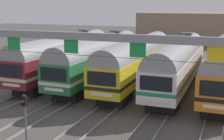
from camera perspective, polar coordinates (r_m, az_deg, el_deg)
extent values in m
plane|color=#4C4944|center=(32.43, 4.36, -2.78)|extent=(160.00, 160.00, 0.00)
cube|color=gray|center=(50.99, 0.37, 2.67)|extent=(0.07, 70.00, 0.15)
cube|color=gray|center=(50.50, 1.89, 2.57)|extent=(0.07, 70.00, 0.15)
cube|color=gray|center=(49.71, 4.76, 2.39)|extent=(0.07, 70.00, 0.15)
cube|color=gray|center=(49.33, 6.36, 2.29)|extent=(0.07, 70.00, 0.15)
cube|color=gray|center=(48.74, 9.35, 2.09)|extent=(0.07, 70.00, 0.15)
cube|color=gray|center=(48.48, 11.00, 1.98)|extent=(0.07, 70.00, 0.15)
cube|color=gray|center=(48.10, 14.09, 1.76)|extent=(0.07, 70.00, 0.15)
cube|color=gray|center=(47.96, 15.79, 1.64)|extent=(0.07, 70.00, 0.15)
cube|color=gray|center=(47.80, 18.92, 1.42)|extent=(0.07, 70.00, 0.15)
cube|color=maroon|center=(35.10, -8.39, 1.96)|extent=(2.85, 18.00, 2.35)
cube|color=beige|center=(35.17, -8.38, 1.39)|extent=(2.88, 18.02, 0.28)
cylinder|color=gray|center=(34.93, -8.45, 3.86)|extent=(2.74, 17.64, 2.74)
cube|color=black|center=(27.67, -17.60, -0.10)|extent=(2.28, 0.06, 1.03)
cube|color=silver|center=(27.93, -17.45, -2.56)|extent=(1.71, 0.05, 0.24)
cube|color=black|center=(30.26, -14.15, -3.14)|extent=(2.28, 2.60, 1.05)
cube|color=black|center=(40.92, -4.00, 1.02)|extent=(2.28, 2.60, 1.05)
cube|color=#4C4C51|center=(39.20, -4.88, 7.07)|extent=(1.10, 1.10, 0.20)
cube|color=#236B42|center=(33.32, -2.29, 1.55)|extent=(2.85, 18.00, 2.35)
cube|color=silver|center=(33.38, -2.28, 0.96)|extent=(2.88, 18.02, 0.28)
cylinder|color=gray|center=(33.13, -2.30, 3.55)|extent=(2.74, 17.64, 2.74)
cube|color=black|center=(25.36, -10.39, -0.78)|extent=(2.28, 0.06, 1.03)
cube|color=silver|center=(25.65, -10.29, -3.45)|extent=(1.71, 0.05, 0.24)
cube|color=black|center=(28.17, -7.35, -3.98)|extent=(2.28, 2.60, 1.05)
cube|color=black|center=(39.39, 1.36, 0.63)|extent=(2.28, 2.60, 1.05)
cube|color=#4C4C51|center=(37.60, 0.74, 6.91)|extent=(1.10, 1.10, 0.20)
cube|color=gold|center=(31.95, 4.42, 1.09)|extent=(2.85, 18.00, 2.35)
cube|color=black|center=(32.01, 4.41, 0.47)|extent=(2.88, 18.02, 0.28)
cylinder|color=gray|center=(31.75, 4.46, 3.17)|extent=(2.74, 17.64, 2.74)
cube|color=black|center=(23.53, -1.91, -1.57)|extent=(2.28, 0.06, 1.03)
cube|color=silver|center=(23.84, -1.89, -4.43)|extent=(1.71, 0.05, 0.24)
cube|color=black|center=(26.53, 0.42, -4.87)|extent=(2.28, 2.60, 1.05)
cube|color=black|center=(38.24, 7.10, 0.20)|extent=(2.28, 2.60, 1.05)
cube|color=white|center=(31.05, 11.62, 0.57)|extent=(2.85, 18.00, 2.35)
cube|color=#198C4C|center=(31.12, 11.59, -0.07)|extent=(2.88, 18.02, 0.28)
cylinder|color=gray|center=(30.85, 11.71, 2.71)|extent=(2.74, 17.64, 2.74)
cube|color=black|center=(22.30, 7.76, -2.42)|extent=(2.28, 0.06, 1.03)
cube|color=silver|center=(22.63, 7.68, -5.42)|extent=(1.71, 0.05, 0.24)
cube|color=black|center=(25.45, 9.06, -5.75)|extent=(2.28, 2.60, 1.05)
cube|color=black|center=(37.50, 13.14, -0.25)|extent=(2.28, 2.60, 1.05)
cube|color=#4C4C51|center=(35.61, 13.18, 6.34)|extent=(1.10, 1.10, 0.20)
cube|color=orange|center=(30.67, 19.12, 0.02)|extent=(2.85, 18.00, 2.35)
cube|color=black|center=(30.74, 19.08, -0.62)|extent=(2.88, 18.02, 0.28)
cylinder|color=gray|center=(30.47, 19.27, 2.19)|extent=(2.74, 17.64, 2.74)
cube|color=black|center=(21.77, 18.23, -3.26)|extent=(2.28, 0.06, 1.03)
cube|color=silver|center=(22.11, 18.03, -6.32)|extent=(1.71, 0.05, 0.24)
cube|color=black|center=(24.98, 18.27, -6.54)|extent=(2.28, 2.60, 1.05)
cube|color=gray|center=(18.95, -7.30, 6.02)|extent=(21.06, 0.32, 0.44)
cube|color=#198C3F|center=(21.24, -16.99, 4.53)|extent=(0.90, 0.08, 0.80)
cube|color=#198C3F|center=(19.02, -7.25, 4.16)|extent=(0.90, 0.08, 0.80)
cube|color=#198C3F|center=(17.48, 4.59, 3.55)|extent=(0.90, 0.08, 0.80)
cube|color=yellow|center=(16.80, 18.01, 2.68)|extent=(0.90, 0.08, 0.80)
cylinder|color=#3F382D|center=(19.09, -7.21, 2.73)|extent=(21.06, 0.03, 0.03)
cylinder|color=#59595E|center=(19.43, -15.11, -8.55)|extent=(0.12, 0.12, 3.01)
cube|color=black|center=(19.07, -15.29, -5.30)|extent=(0.28, 0.24, 0.60)
sphere|color=red|center=(18.96, -15.54, -5.41)|extent=(0.18, 0.18, 0.18)
cube|color=gray|center=(69.00, 16.63, 7.09)|extent=(27.70, 10.00, 6.22)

